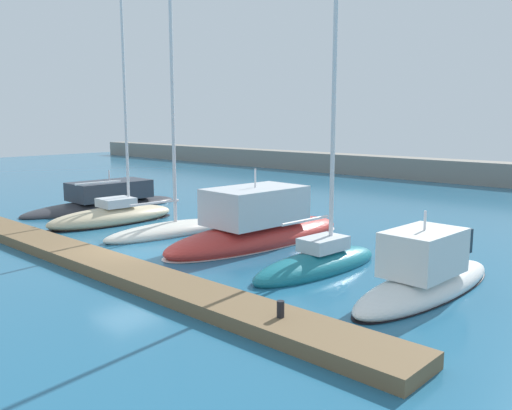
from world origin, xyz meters
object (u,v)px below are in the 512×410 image
Objects in this scene: motorboat_charcoal_nearest at (106,202)px; motorboat_red_fourth at (259,227)px; sailboat_teal_fifth at (318,260)px; motorboat_white_sixth at (426,276)px; dock_bollard at (281,309)px; sailboat_sand_second at (113,215)px; sailboat_ivory_third at (170,228)px.

motorboat_red_fourth is at bearing -89.40° from motorboat_charcoal_nearest.
motorboat_red_fourth is at bearing 72.45° from sailboat_teal_fifth.
motorboat_white_sixth is 5.76m from dock_bollard.
sailboat_sand_second reaches higher than sailboat_teal_fifth.
motorboat_red_fourth is at bearing 82.08° from motorboat_white_sixth.
sailboat_sand_second is at bearing -115.69° from motorboat_charcoal_nearest.
motorboat_white_sixth is at bearing -97.15° from motorboat_red_fourth.
dock_bollard is at bearing -104.10° from sailboat_sand_second.
sailboat_sand_second is 1.28× the size of sailboat_ivory_third.
motorboat_charcoal_nearest is 0.86× the size of sailboat_ivory_third.
dock_bollard is at bearing -131.01° from motorboat_red_fourth.
sailboat_sand_second reaches higher than dock_bollard.
motorboat_charcoal_nearest is 5.02m from sailboat_sand_second.
motorboat_red_fourth is (8.67, 2.05, 0.25)m from sailboat_sand_second.
sailboat_teal_fifth is (8.86, -0.07, 0.05)m from sailboat_ivory_third.
motorboat_charcoal_nearest is 21.92m from motorboat_white_sixth.
sailboat_ivory_third is 12.91m from motorboat_white_sixth.
motorboat_charcoal_nearest is at bearing 160.14° from dock_bollard.
motorboat_charcoal_nearest is at bearing 87.08° from sailboat_teal_fifth.
motorboat_charcoal_nearest is 23.48× the size of dock_bollard.
motorboat_white_sixth is (12.91, 0.20, 0.22)m from sailboat_ivory_third.
motorboat_white_sixth reaches higher than dock_bollard.
sailboat_sand_second is 17.40m from motorboat_white_sixth.
sailboat_teal_fifth is 6.02m from dock_bollard.
sailboat_ivory_third is 0.85× the size of sailboat_teal_fifth.
motorboat_charcoal_nearest is at bearing 87.46° from motorboat_white_sixth.
sailboat_ivory_third is at bearing -82.64° from sailboat_sand_second.
motorboat_red_fourth is 5.03m from sailboat_teal_fifth.
sailboat_sand_second is 4.49m from sailboat_ivory_third.
motorboat_red_fourth reaches higher than motorboat_white_sixth.
motorboat_red_fourth is at bearing -61.10° from sailboat_ivory_third.
motorboat_white_sixth is at bearing -82.50° from sailboat_teal_fifth.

